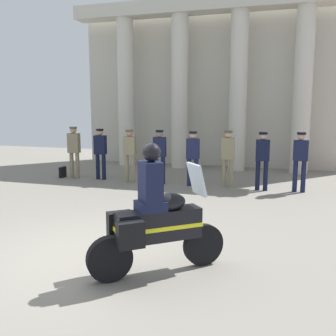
% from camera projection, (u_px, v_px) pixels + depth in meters
% --- Properties ---
extents(ground_plane, '(28.00, 28.00, 0.00)m').
position_uv_depth(ground_plane, '(79.00, 255.00, 6.26)').
color(ground_plane, gray).
extents(colonnade_backdrop, '(10.71, 1.49, 6.29)m').
position_uv_depth(colonnade_backdrop, '(211.00, 78.00, 14.85)').
color(colonnade_backdrop, beige).
rests_on(colonnade_backdrop, ground_plane).
extents(officer_in_row_0, '(0.40, 0.25, 1.71)m').
position_uv_depth(officer_in_row_0, '(74.00, 148.00, 12.78)').
color(officer_in_row_0, '#7A7056').
rests_on(officer_in_row_0, ground_plane).
extents(officer_in_row_1, '(0.40, 0.25, 1.66)m').
position_uv_depth(officer_in_row_1, '(100.00, 150.00, 12.55)').
color(officer_in_row_1, black).
rests_on(officer_in_row_1, ground_plane).
extents(officer_in_row_2, '(0.40, 0.25, 1.67)m').
position_uv_depth(officer_in_row_2, '(130.00, 151.00, 12.05)').
color(officer_in_row_2, '#847A5B').
rests_on(officer_in_row_2, ground_plane).
extents(officer_in_row_3, '(0.40, 0.25, 1.66)m').
position_uv_depth(officer_in_row_3, '(160.00, 152.00, 11.83)').
color(officer_in_row_3, '#141938').
rests_on(officer_in_row_3, ground_plane).
extents(officer_in_row_4, '(0.40, 0.25, 1.65)m').
position_uv_depth(officer_in_row_4, '(193.00, 154.00, 11.51)').
color(officer_in_row_4, '#191E42').
rests_on(officer_in_row_4, ground_plane).
extents(officer_in_row_5, '(0.40, 0.25, 1.68)m').
position_uv_depth(officer_in_row_5, '(228.00, 154.00, 11.33)').
color(officer_in_row_5, '#847A5B').
rests_on(officer_in_row_5, ground_plane).
extents(officer_in_row_6, '(0.40, 0.25, 1.67)m').
position_uv_depth(officer_in_row_6, '(262.00, 156.00, 10.89)').
color(officer_in_row_6, black).
rests_on(officer_in_row_6, ground_plane).
extents(officer_in_row_7, '(0.40, 0.25, 1.68)m').
position_uv_depth(officer_in_row_7, '(300.00, 157.00, 10.67)').
color(officer_in_row_7, '#141938').
rests_on(officer_in_row_7, ground_plane).
extents(motorcycle_with_rider, '(1.69, 1.42, 1.90)m').
position_uv_depth(motorcycle_with_rider, '(154.00, 220.00, 5.46)').
color(motorcycle_with_rider, black).
rests_on(motorcycle_with_rider, ground_plane).
extents(briefcase_on_ground, '(0.10, 0.32, 0.36)m').
position_uv_depth(briefcase_on_ground, '(63.00, 172.00, 13.01)').
color(briefcase_on_ground, black).
rests_on(briefcase_on_ground, ground_plane).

